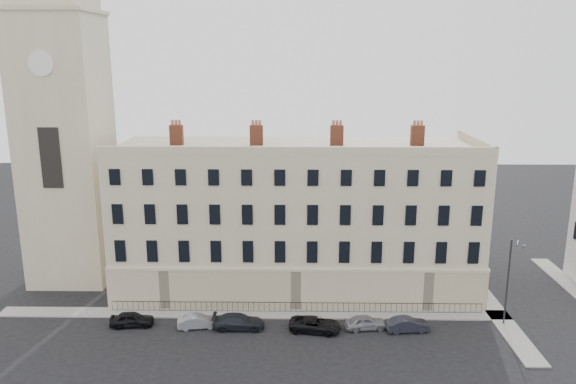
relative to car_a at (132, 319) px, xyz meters
The scene contains 13 objects.
ground 20.91m from the car_a, ahead, with size 160.00×160.00×0.00m, color black.
terrace 18.86m from the car_a, 32.74° to the left, with size 36.22×12.22×17.00m.
church_tower 23.29m from the car_a, 128.72° to the left, with size 8.00×8.13×44.00m.
pavement_terrace 11.06m from the car_a, 13.28° to the left, with size 48.00×2.00×0.12m, color gray.
pavement_east_return 34.21m from the car_a, ahead, with size 2.00×24.00×0.12m, color gray.
railings 15.04m from the car_a, 11.26° to the left, with size 35.00×0.04×0.96m.
car_a is the anchor object (origin of this frame).
car_b 6.01m from the car_a, ahead, with size 1.27×3.65×1.20m, color gray.
car_c 9.66m from the car_a, ahead, with size 1.88×4.62×1.34m, color black.
car_d 16.47m from the car_a, ahead, with size 2.10×4.56×1.27m, color black.
car_e 20.97m from the car_a, ahead, with size 1.51×3.76×1.28m, color gray.
car_f 24.63m from the car_a, ahead, with size 1.34×3.86×1.27m, color #22232E.
streetlamp 33.89m from the car_a, ahead, with size 0.84×1.65×8.11m.
Camera 1 is at (-5.96, -43.55, 23.83)m, focal length 35.00 mm.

